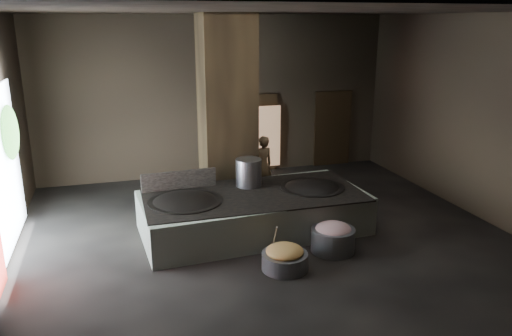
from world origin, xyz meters
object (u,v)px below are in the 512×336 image
object	(u,v)px
wok_left	(185,205)
meat_basin	(333,240)
wok_right	(312,191)
veg_basin	(285,261)
hearth_platform	(253,212)
stock_pot	(249,173)
cook	(263,166)

from	to	relation	value
wok_left	meat_basin	size ratio (longest dim) A/B	1.73
wok_right	veg_basin	size ratio (longest dim) A/B	1.63
hearth_platform	wok_left	xyz separation A→B (m)	(-1.45, -0.05, 0.35)
wok_right	meat_basin	distance (m)	1.54
wok_left	wok_right	size ratio (longest dim) A/B	1.07
stock_pot	veg_basin	bearing A→B (deg)	-89.74
veg_basin	hearth_platform	bearing A→B (deg)	91.89
cook	meat_basin	xyz separation A→B (m)	(0.34, -3.56, -0.54)
hearth_platform	meat_basin	world-z (taller)	hearth_platform
stock_pot	cook	size ratio (longest dim) A/B	0.39
wok_left	veg_basin	distance (m)	2.41
stock_pot	wok_right	bearing A→B (deg)	-21.04
stock_pot	meat_basin	xyz separation A→B (m)	(1.16, -1.95, -0.90)
wok_right	meat_basin	bearing A→B (deg)	-95.66
hearth_platform	meat_basin	distance (m)	1.85
wok_right	stock_pot	world-z (taller)	stock_pot
stock_pot	cook	xyz separation A→B (m)	(0.81, 1.61, -0.36)
wok_left	veg_basin	world-z (taller)	wok_left
wok_right	stock_pot	xyz separation A→B (m)	(-1.30, 0.50, 0.38)
wok_right	meat_basin	size ratio (longest dim) A/B	1.61
cook	wok_left	bearing A→B (deg)	28.52
wok_right	veg_basin	world-z (taller)	wok_right
hearth_platform	wok_right	xyz separation A→B (m)	(1.35, 0.05, 0.35)
hearth_platform	cook	world-z (taller)	cook
hearth_platform	cook	xyz separation A→B (m)	(0.86, 2.16, 0.37)
hearth_platform	wok_left	bearing A→B (deg)	178.29
meat_basin	wok_left	bearing A→B (deg)	153.10
wok_right	cook	bearing A→B (deg)	102.99
cook	wok_right	bearing A→B (deg)	87.80
hearth_platform	cook	bearing A→B (deg)	64.54
hearth_platform	meat_basin	xyz separation A→B (m)	(1.21, -1.40, -0.17)
veg_basin	stock_pot	bearing A→B (deg)	90.26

